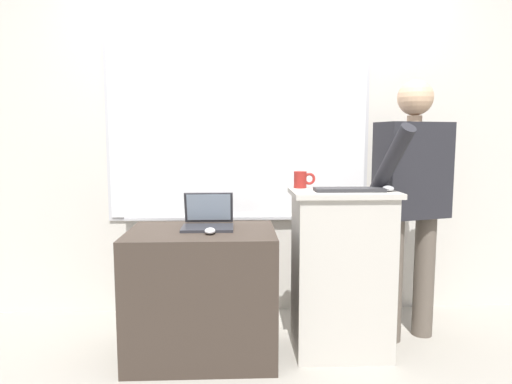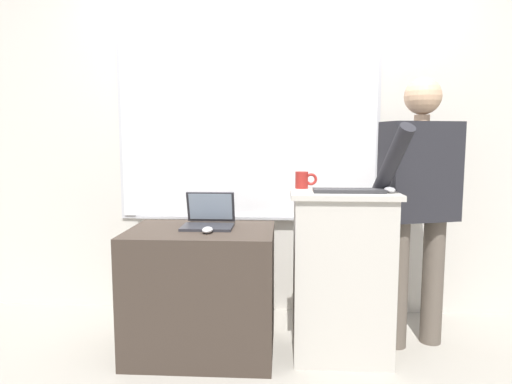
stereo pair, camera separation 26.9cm
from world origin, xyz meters
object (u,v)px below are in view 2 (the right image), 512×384
object	(u,v)px
laptop	(209,218)
lectern_podium	(342,274)
person_presenter	(419,194)
computer_mouse_by_laptop	(207,230)
coffee_mug	(303,180)
side_desk	(202,291)
computer_mouse_by_keyboard	(390,190)
wireless_keyboard	(349,191)

from	to	relation	value
laptop	lectern_podium	bearing A→B (deg)	-6.46
laptop	person_presenter	bearing A→B (deg)	3.80
computer_mouse_by_laptop	coffee_mug	size ratio (longest dim) A/B	0.76
side_desk	laptop	xyz separation A→B (m)	(0.03, 0.08, 0.43)
lectern_podium	computer_mouse_by_keyboard	size ratio (longest dim) A/B	9.79
computer_mouse_by_laptop	computer_mouse_by_keyboard	bearing A→B (deg)	2.46
laptop	side_desk	bearing A→B (deg)	-112.43
person_presenter	coffee_mug	xyz separation A→B (m)	(-0.70, -0.03, 0.08)
lectern_podium	wireless_keyboard	xyz separation A→B (m)	(0.02, -0.05, 0.50)
person_presenter	wireless_keyboard	bearing A→B (deg)	-170.07
computer_mouse_by_keyboard	coffee_mug	size ratio (longest dim) A/B	0.76
wireless_keyboard	coffee_mug	xyz separation A→B (m)	(-0.25, 0.19, 0.04)
computer_mouse_by_laptop	coffee_mug	bearing A→B (deg)	23.75
person_presenter	computer_mouse_by_keyboard	distance (m)	0.33
lectern_podium	coffee_mug	bearing A→B (deg)	148.03
lectern_podium	side_desk	world-z (taller)	lectern_podium
lectern_podium	computer_mouse_by_laptop	distance (m)	0.82
laptop	computer_mouse_by_laptop	xyz separation A→B (m)	(0.02, -0.19, -0.04)
computer_mouse_by_laptop	lectern_podium	bearing A→B (deg)	7.34
wireless_keyboard	computer_mouse_by_keyboard	distance (m)	0.22
laptop	computer_mouse_by_keyboard	size ratio (longest dim) A/B	3.00
laptop	wireless_keyboard	bearing A→B (deg)	-9.89
laptop	wireless_keyboard	world-z (taller)	wireless_keyboard
person_presenter	laptop	size ratio (longest dim) A/B	5.44
computer_mouse_by_laptop	computer_mouse_by_keyboard	world-z (taller)	computer_mouse_by_keyboard
lectern_podium	side_desk	distance (m)	0.83
side_desk	coffee_mug	xyz separation A→B (m)	(0.60, 0.14, 0.66)
computer_mouse_by_laptop	coffee_mug	xyz separation A→B (m)	(0.54, 0.24, 0.26)
computer_mouse_by_laptop	person_presenter	bearing A→B (deg)	12.35
person_presenter	wireless_keyboard	size ratio (longest dim) A/B	4.16
lectern_podium	person_presenter	distance (m)	0.68
wireless_keyboard	computer_mouse_by_keyboard	size ratio (longest dim) A/B	3.92
computer_mouse_by_keyboard	wireless_keyboard	bearing A→B (deg)	179.22
lectern_podium	wireless_keyboard	world-z (taller)	wireless_keyboard
computer_mouse_by_keyboard	coffee_mug	bearing A→B (deg)	157.47
wireless_keyboard	laptop	bearing A→B (deg)	170.11
person_presenter	computer_mouse_by_laptop	size ratio (longest dim) A/B	16.33
laptop	computer_mouse_by_laptop	distance (m)	0.19
wireless_keyboard	computer_mouse_by_laptop	world-z (taller)	wireless_keyboard
wireless_keyboard	computer_mouse_by_laptop	size ratio (longest dim) A/B	3.92
person_presenter	coffee_mug	world-z (taller)	person_presenter
wireless_keyboard	computer_mouse_by_laptop	distance (m)	0.82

